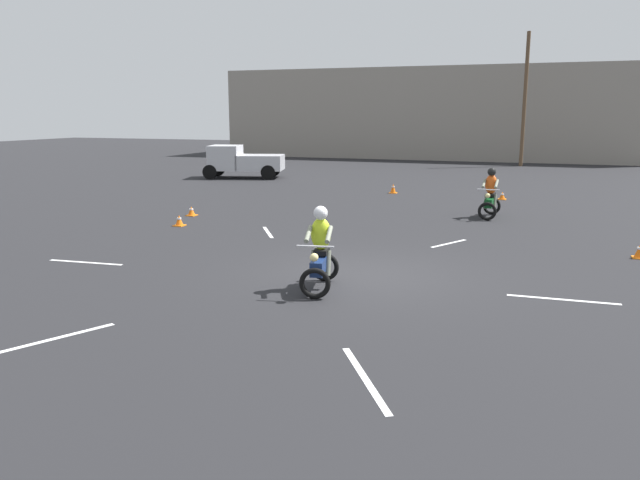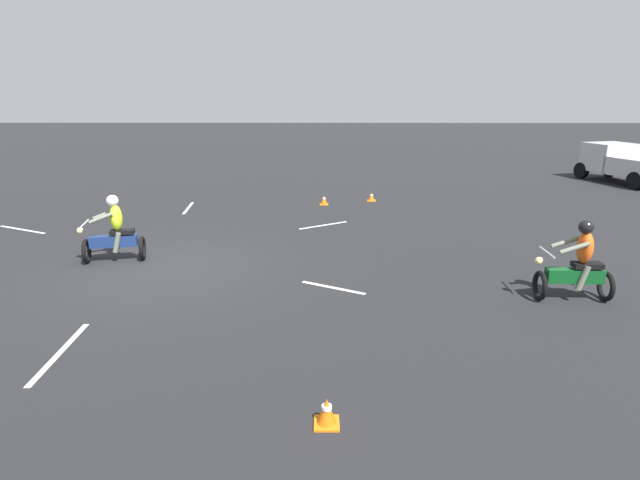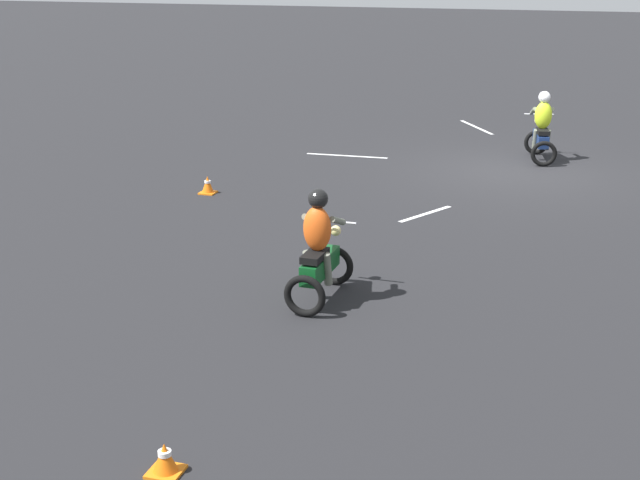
{
  "view_description": "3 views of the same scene",
  "coord_description": "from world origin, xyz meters",
  "px_view_note": "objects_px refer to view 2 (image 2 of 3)",
  "views": [
    {
      "loc": [
        3.6,
        -12.52,
        3.43
      ],
      "look_at": [
        -0.47,
        -1.33,
        1.0
      ],
      "focal_mm": 35.0,
      "sensor_mm": 36.0,
      "label": 1
    },
    {
      "loc": [
        11.18,
        3.77,
        3.99
      ],
      "look_at": [
        0.71,
        3.72,
        0.9
      ],
      "focal_mm": 28.0,
      "sensor_mm": 36.0,
      "label": 2
    },
    {
      "loc": [
        -1.62,
        20.1,
        4.74
      ],
      "look_at": [
        1.88,
        8.78,
        0.9
      ],
      "focal_mm": 50.0,
      "sensor_mm": 36.0,
      "label": 3
    }
  ],
  "objects_px": {
    "pickup_truck": "(624,163)",
    "traffic_cone_mid_center": "(324,200)",
    "traffic_cone_near_right": "(327,412)",
    "traffic_cone_far_right": "(371,197)",
    "motorcycle_rider_background": "(578,266)",
    "motorcycle_rider_foreground": "(114,233)"
  },
  "relations": [
    {
      "from": "pickup_truck",
      "to": "traffic_cone_mid_center",
      "type": "xyz_separation_m",
      "value": [
        4.85,
        -13.79,
        -0.76
      ]
    },
    {
      "from": "pickup_truck",
      "to": "traffic_cone_near_right",
      "type": "bearing_deg",
      "value": -143.49
    },
    {
      "from": "traffic_cone_mid_center",
      "to": "traffic_cone_far_right",
      "type": "xyz_separation_m",
      "value": [
        -0.68,
        1.83,
        -0.01
      ]
    },
    {
      "from": "motorcycle_rider_background",
      "to": "traffic_cone_far_right",
      "type": "xyz_separation_m",
      "value": [
        -9.56,
        -3.15,
        -0.57
      ]
    },
    {
      "from": "traffic_cone_far_right",
      "to": "traffic_cone_near_right",
      "type": "bearing_deg",
      "value": -7.72
    },
    {
      "from": "traffic_cone_mid_center",
      "to": "motorcycle_rider_background",
      "type": "bearing_deg",
      "value": 29.3
    },
    {
      "from": "pickup_truck",
      "to": "traffic_cone_far_right",
      "type": "xyz_separation_m",
      "value": [
        4.17,
        -11.96,
        -0.77
      ]
    },
    {
      "from": "pickup_truck",
      "to": "traffic_cone_far_right",
      "type": "height_order",
      "value": "pickup_truck"
    },
    {
      "from": "motorcycle_rider_foreground",
      "to": "traffic_cone_near_right",
      "type": "bearing_deg",
      "value": -152.38
    },
    {
      "from": "traffic_cone_near_right",
      "to": "traffic_cone_far_right",
      "type": "relative_size",
      "value": 1.12
    },
    {
      "from": "motorcycle_rider_background",
      "to": "traffic_cone_mid_center",
      "type": "xyz_separation_m",
      "value": [
        -8.87,
        -4.98,
        -0.56
      ]
    },
    {
      "from": "motorcycle_rider_background",
      "to": "pickup_truck",
      "type": "bearing_deg",
      "value": -31.23
    },
    {
      "from": "traffic_cone_mid_center",
      "to": "traffic_cone_far_right",
      "type": "height_order",
      "value": "traffic_cone_mid_center"
    },
    {
      "from": "motorcycle_rider_foreground",
      "to": "motorcycle_rider_background",
      "type": "xyz_separation_m",
      "value": [
        2.36,
        10.11,
        0.0
      ]
    },
    {
      "from": "traffic_cone_near_right",
      "to": "traffic_cone_far_right",
      "type": "height_order",
      "value": "traffic_cone_near_right"
    },
    {
      "from": "motorcycle_rider_foreground",
      "to": "traffic_cone_far_right",
      "type": "bearing_deg",
      "value": -55.52
    },
    {
      "from": "traffic_cone_mid_center",
      "to": "traffic_cone_far_right",
      "type": "bearing_deg",
      "value": 110.49
    },
    {
      "from": "pickup_truck",
      "to": "motorcycle_rider_foreground",
      "type": "bearing_deg",
      "value": -164.54
    },
    {
      "from": "pickup_truck",
      "to": "traffic_cone_near_right",
      "type": "relative_size",
      "value": 12.36
    },
    {
      "from": "motorcycle_rider_foreground",
      "to": "traffic_cone_mid_center",
      "type": "xyz_separation_m",
      "value": [
        -6.51,
        5.13,
        -0.56
      ]
    },
    {
      "from": "motorcycle_rider_foreground",
      "to": "traffic_cone_far_right",
      "type": "distance_m",
      "value": 10.03
    },
    {
      "from": "pickup_truck",
      "to": "traffic_cone_mid_center",
      "type": "bearing_deg",
      "value": -176.14
    }
  ]
}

